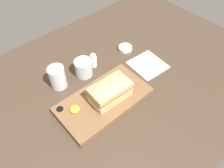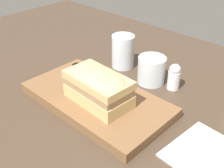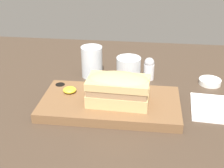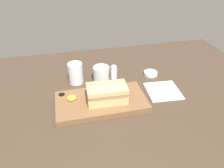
# 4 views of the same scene
# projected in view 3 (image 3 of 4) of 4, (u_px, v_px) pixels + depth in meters

# --- Properties ---
(dining_table) EXTENTS (1.71, 1.05, 0.02)m
(dining_table) POSITION_uv_depth(u_px,v_px,m) (116.00, 101.00, 0.95)
(dining_table) COLOR #423326
(dining_table) RESTS_ON ground
(serving_board) EXTENTS (0.39, 0.21, 0.03)m
(serving_board) POSITION_uv_depth(u_px,v_px,m) (110.00, 104.00, 0.88)
(serving_board) COLOR brown
(serving_board) RESTS_ON dining_table
(sandwich) EXTENTS (0.17, 0.10, 0.09)m
(sandwich) POSITION_uv_depth(u_px,v_px,m) (118.00, 88.00, 0.84)
(sandwich) COLOR tan
(sandwich) RESTS_ON serving_board
(mustard_dollop) EXTENTS (0.04, 0.04, 0.02)m
(mustard_dollop) POSITION_uv_depth(u_px,v_px,m) (70.00, 90.00, 0.91)
(mustard_dollop) COLOR yellow
(mustard_dollop) RESTS_ON serving_board
(water_glass) EXTENTS (0.07, 0.07, 0.11)m
(water_glass) POSITION_uv_depth(u_px,v_px,m) (92.00, 64.00, 1.06)
(water_glass) COLOR silver
(water_glass) RESTS_ON dining_table
(wine_glass) EXTENTS (0.08, 0.08, 0.08)m
(wine_glass) POSITION_uv_depth(u_px,v_px,m) (128.00, 70.00, 1.04)
(wine_glass) COLOR silver
(wine_glass) RESTS_ON dining_table
(napkin) EXTENTS (0.16, 0.17, 0.00)m
(napkin) POSITION_uv_depth(u_px,v_px,m) (219.00, 108.00, 0.88)
(napkin) COLOR white
(napkin) RESTS_ON dining_table
(salt_shaker) EXTENTS (0.04, 0.04, 0.08)m
(salt_shaker) POSITION_uv_depth(u_px,v_px,m) (149.00, 68.00, 1.04)
(salt_shaker) COLOR white
(salt_shaker) RESTS_ON dining_table
(condiment_dish) EXTENTS (0.07, 0.07, 0.02)m
(condiment_dish) POSITION_uv_depth(u_px,v_px,m) (210.00, 82.00, 1.02)
(condiment_dish) COLOR white
(condiment_dish) RESTS_ON dining_table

